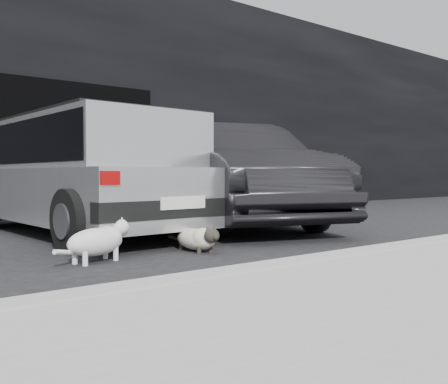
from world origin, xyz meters
TOP-DOWN VIEW (x-y plane):
  - ground at (0.00, 0.00)m, footprint 80.00×80.00m
  - building_facade at (1.00, 6.00)m, footprint 34.00×4.00m
  - garage_opening at (1.00, 3.99)m, footprint 4.00×0.10m
  - curb at (1.00, -2.60)m, footprint 18.00×0.25m
  - silver_hatchback at (0.48, 1.09)m, footprint 2.36×4.48m
  - second_car at (2.70, 0.91)m, footprint 3.21×5.35m
  - cat_siamese at (0.68, -1.14)m, footprint 0.31×0.87m
  - cat_white at (-0.40, -1.07)m, footprint 0.85×0.44m

SIDE VIEW (x-z plane):
  - ground at x=0.00m, z-range 0.00..0.00m
  - curb at x=1.00m, z-range 0.00..0.12m
  - cat_siamese at x=0.68m, z-range -0.01..0.29m
  - cat_white at x=-0.40m, z-range -0.01..0.41m
  - second_car at x=2.70m, z-range 0.00..1.66m
  - silver_hatchback at x=0.48m, z-range 0.07..1.69m
  - garage_opening at x=1.00m, z-range 0.00..2.60m
  - building_facade at x=1.00m, z-range 0.00..5.00m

